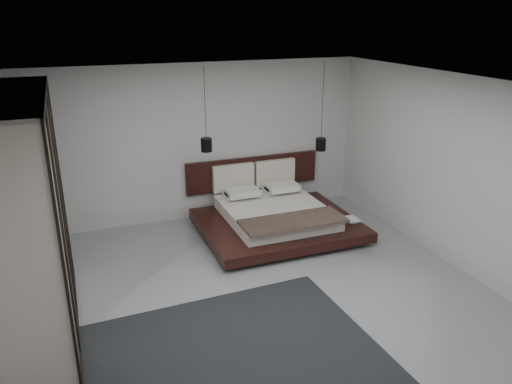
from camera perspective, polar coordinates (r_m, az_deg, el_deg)
name	(u,v)px	position (r m, az deg, el deg)	size (l,w,h in m)	color
floor	(262,294)	(6.88, 0.72, -11.63)	(6.00, 6.00, 0.00)	gray
ceiling	(263,85)	(5.92, 0.84, 12.13)	(6.00, 6.00, 0.00)	white
wall_back	(200,143)	(9.00, -6.37, 5.63)	(6.00, 6.00, 0.00)	beige
wall_front	(415,333)	(3.95, 17.75, -15.05)	(6.00, 6.00, 0.00)	beige
wall_right	(453,172)	(7.84, 21.62, 2.16)	(6.00, 6.00, 0.00)	beige
lattice_screen	(19,175)	(8.26, -25.46, 1.75)	(0.05, 0.90, 2.60)	black
bed	(274,215)	(8.68, 2.09, -2.63)	(2.60, 2.32, 1.04)	black
book_lower	(346,221)	(8.63, 10.28, -3.24)	(0.23, 0.31, 0.03)	#99724C
book_upper	(346,220)	(8.59, 10.27, -3.17)	(0.22, 0.30, 0.02)	#99724C
pendant_left	(206,145)	(8.29, -5.69, 5.42)	(0.19, 0.19, 1.38)	black
pendant_right	(321,144)	(9.12, 7.41, 5.47)	(0.19, 0.19, 1.57)	black
wardrobe	(30,225)	(5.95, -24.45, -3.49)	(0.68, 2.89, 2.84)	silver
rug	(212,369)	(5.67, -5.05, -19.51)	(3.77, 2.70, 0.02)	black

